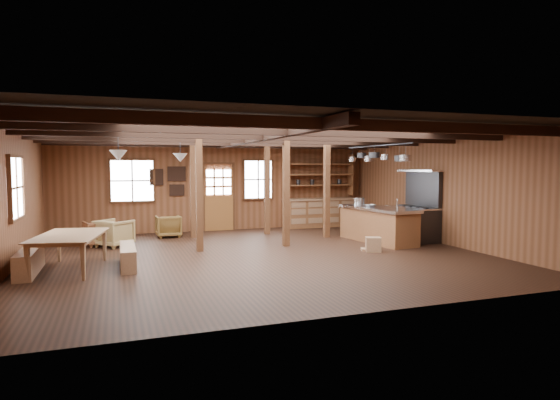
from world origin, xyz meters
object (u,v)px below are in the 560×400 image
at_px(armchair_c, 114,233).
at_px(kitchen_island, 378,224).
at_px(commercial_range, 414,217).
at_px(dining_table, 72,252).
at_px(armchair_a, 99,233).
at_px(armchair_b, 168,226).

bearing_deg(armchair_c, kitchen_island, -147.12).
relative_size(kitchen_island, commercial_range, 1.34).
distance_m(commercial_range, dining_table, 8.61).
distance_m(commercial_range, armchair_a, 8.38).
height_order(kitchen_island, armchair_a, kitchen_island).
bearing_deg(armchair_c, armchair_a, 5.86).
bearing_deg(dining_table, armchair_b, -20.59).
bearing_deg(armchair_a, armchair_b, -169.83).
distance_m(dining_table, armchair_c, 2.71).
height_order(armchair_a, armchair_b, armchair_a).
height_order(armchair_a, armchair_c, armchair_c).
xyz_separation_m(kitchen_island, dining_table, (-7.45, -1.04, -0.12)).
height_order(armchair_b, armchair_c, armchair_c).
xyz_separation_m(commercial_range, dining_table, (-8.55, -0.97, -0.27)).
height_order(dining_table, armchair_a, dining_table).
height_order(kitchen_island, armchair_c, kitchen_island).
bearing_deg(armchair_c, commercial_range, -145.81).
bearing_deg(armchair_b, dining_table, 57.24).
bearing_deg(commercial_range, armchair_a, 166.60).
xyz_separation_m(kitchen_island, armchair_a, (-7.05, 1.87, -0.15)).
xyz_separation_m(kitchen_island, commercial_range, (1.10, -0.07, 0.15)).
height_order(commercial_range, dining_table, commercial_range).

